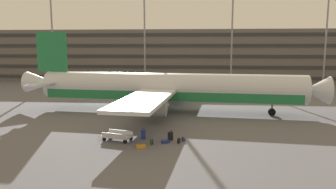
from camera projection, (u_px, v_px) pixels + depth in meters
name	position (u px, v px, depth m)	size (l,w,h in m)	color
ground_plane	(185.00, 111.00, 41.84)	(600.00, 600.00, 0.00)	#5B5B60
terminal_structure	(191.00, 55.00, 84.51)	(170.28, 20.93, 12.33)	#605B56
airliner	(166.00, 88.00, 41.12)	(39.21, 31.83, 10.29)	silver
light_mast_left	(52.00, 25.00, 70.97)	(1.80, 0.50, 22.58)	gray
light_mast_center_left	(144.00, 19.00, 69.05)	(1.80, 0.50, 25.09)	gray
light_mast_center_right	(232.00, 18.00, 67.50)	(1.80, 0.50, 24.95)	gray
light_mast_right	(328.00, 14.00, 65.79)	(1.80, 0.50, 26.26)	gray
suitcase_small	(143.00, 134.00, 29.23)	(0.46, 0.33, 0.95)	navy
suitcase_red	(141.00, 146.00, 26.71)	(0.87, 0.61, 0.23)	orange
suitcase_upright	(170.00, 136.00, 28.79)	(0.48, 0.50, 0.93)	black
suitcase_large	(165.00, 142.00, 28.06)	(0.75, 0.69, 0.26)	navy
backpack_laid_flat	(183.00, 139.00, 28.59)	(0.37, 0.40, 0.46)	navy
backpack_purple	(179.00, 141.00, 27.90)	(0.37, 0.39, 0.56)	black
backpack_silver	(152.00, 142.00, 27.60)	(0.34, 0.24, 0.54)	#264C26
baggage_cart	(117.00, 136.00, 28.70)	(3.36, 1.93, 0.82)	#B7B7BC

